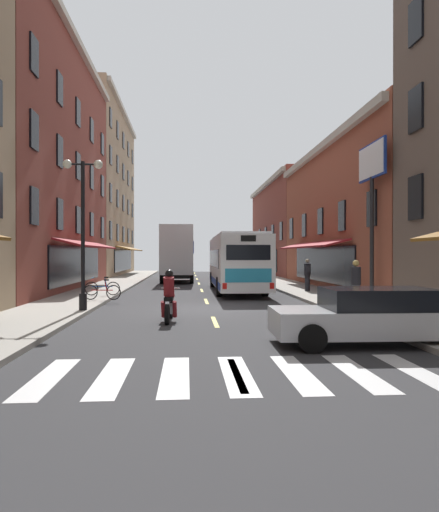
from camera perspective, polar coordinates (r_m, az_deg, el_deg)
The scene contains 16 objects.
ground_plane at distance 18.44m, azimuth -1.23°, elevation -6.65°, with size 34.80×80.00×0.10m, color #333335.
lane_centre_dashes at distance 18.18m, azimuth -1.19°, elevation -6.58°, with size 0.14×73.90×0.01m.
crosswalk_near at distance 8.60m, azimuth 2.12°, elevation -14.23°, with size 7.10×2.80×0.01m.
sidewalk_left at distance 19.07m, azimuth -19.34°, elevation -6.07°, with size 3.00×80.00×0.14m, color #A39E93.
sidewalk_right at distance 19.61m, azimuth 16.35°, elevation -5.89°, with size 3.00×80.00×0.14m, color #A39E93.
billboard_sign at distance 21.29m, azimuth 18.14°, elevation 8.68°, with size 0.40×2.76×6.80m.
transit_bus at distance 27.08m, azimuth 2.03°, elevation -0.75°, with size 2.69×11.29×3.25m.
box_truck at distance 36.00m, azimuth -5.17°, elevation 0.23°, with size 2.51×7.12×4.28m.
sedan_near at distance 11.73m, azimuth 18.25°, elevation -6.96°, with size 4.70×2.01×1.34m.
sedan_mid at distance 46.00m, azimuth -4.79°, elevation -1.63°, with size 1.89×4.79×1.35m.
motorcycle_rider at distance 15.08m, azimuth -6.17°, elevation -5.28°, with size 0.62×2.07×1.66m.
bicycle_near at distance 23.65m, azimuth -14.13°, elevation -3.80°, with size 1.71×0.48×0.91m.
bicycle_mid at distance 21.28m, azimuth -14.17°, elevation -4.25°, with size 1.70×0.48×0.91m.
pedestrian_near at distance 25.95m, azimuth 10.70°, elevation -2.18°, with size 0.37×0.52×1.76m.
pedestrian_mid at distance 18.07m, azimuth 16.35°, elevation -3.23°, with size 0.36×0.36×1.80m.
street_lamp_twin at distance 17.52m, azimuth -16.36°, elevation 3.43°, with size 1.42×0.32×5.42m.
Camera 1 is at (-0.89, -18.28, 2.14)m, focal length 32.71 mm.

